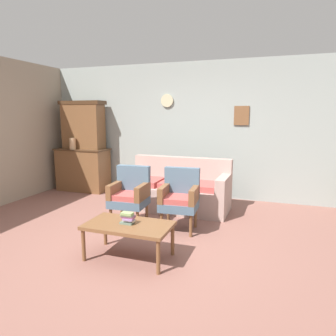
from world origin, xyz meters
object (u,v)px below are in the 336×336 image
(vase_on_cabinet, at_px, (73,144))
(book_stack_on_table, at_px, (128,218))
(armchair_near_couch_end, at_px, (180,196))
(coffee_table, at_px, (129,227))
(side_cabinet, at_px, (83,169))
(floral_couch, at_px, (177,191))
(armchair_row_middle, at_px, (130,193))

(vase_on_cabinet, relative_size, book_stack_on_table, 1.46)
(armchair_near_couch_end, xyz_separation_m, book_stack_on_table, (-0.31, -1.06, -0.01))
(vase_on_cabinet, xyz_separation_m, armchair_near_couch_end, (2.84, -1.41, -0.55))
(coffee_table, xyz_separation_m, book_stack_on_table, (-0.01, 0.01, 0.11))
(vase_on_cabinet, bearing_deg, coffee_table, -44.19)
(side_cabinet, relative_size, armchair_near_couch_end, 1.28)
(floral_couch, xyz_separation_m, armchair_row_middle, (-0.42, -1.04, 0.17))
(armchair_near_couch_end, bearing_deg, vase_on_cabinet, 153.59)
(armchair_row_middle, bearing_deg, armchair_near_couch_end, 6.07)
(side_cabinet, xyz_separation_m, armchair_row_middle, (1.97, -1.67, 0.03))
(side_cabinet, xyz_separation_m, vase_on_cabinet, (-0.12, -0.17, 0.59))
(armchair_row_middle, height_order, coffee_table, armchair_row_middle)
(vase_on_cabinet, relative_size, floral_couch, 0.13)
(vase_on_cabinet, height_order, armchair_row_middle, vase_on_cabinet)
(armchair_row_middle, height_order, armchair_near_couch_end, same)
(armchair_row_middle, xyz_separation_m, coffee_table, (0.46, -0.98, -0.12))
(vase_on_cabinet, relative_size, coffee_table, 0.24)
(side_cabinet, relative_size, floral_couch, 0.62)
(side_cabinet, relative_size, vase_on_cabinet, 4.73)
(armchair_row_middle, distance_m, book_stack_on_table, 1.08)
(side_cabinet, bearing_deg, book_stack_on_table, -47.51)
(armchair_near_couch_end, bearing_deg, side_cabinet, 149.85)
(floral_couch, bearing_deg, side_cabinet, 165.28)
(floral_couch, xyz_separation_m, armchair_near_couch_end, (0.34, -0.96, 0.17))
(side_cabinet, height_order, floral_couch, side_cabinet)
(side_cabinet, bearing_deg, coffee_table, -47.45)
(side_cabinet, height_order, vase_on_cabinet, vase_on_cabinet)
(vase_on_cabinet, xyz_separation_m, floral_couch, (2.50, -0.46, -0.73))
(armchair_near_couch_end, distance_m, coffee_table, 1.11)
(side_cabinet, xyz_separation_m, floral_couch, (2.39, -0.63, -0.14))
(side_cabinet, bearing_deg, armchair_near_couch_end, -30.15)
(coffee_table, bearing_deg, armchair_row_middle, 115.14)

